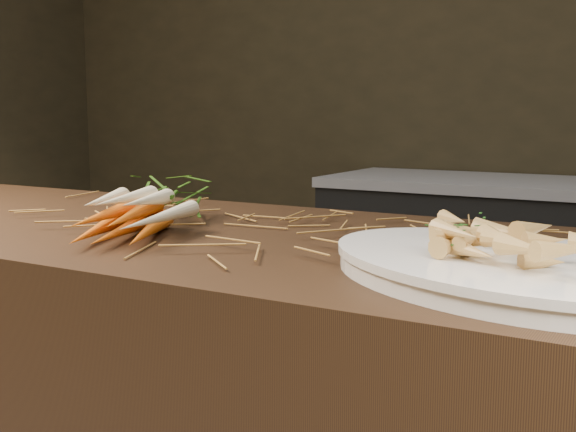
% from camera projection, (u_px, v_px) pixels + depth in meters
% --- Properties ---
extents(back_counter, '(1.82, 0.62, 0.84)m').
position_uv_depth(back_counter, '(556.00, 289.00, 2.80)').
color(back_counter, black).
rests_on(back_counter, ground).
extents(straw_bedding, '(1.40, 0.60, 0.02)m').
position_uv_depth(straw_bedding, '(194.00, 223.00, 1.27)').
color(straw_bedding, olive).
rests_on(straw_bedding, main_counter).
extents(root_veg_bunch, '(0.32, 0.48, 0.09)m').
position_uv_depth(root_veg_bunch, '(149.00, 204.00, 1.27)').
color(root_veg_bunch, '#BF5614').
rests_on(root_veg_bunch, main_counter).
extents(serving_platter, '(0.58, 0.50, 0.03)m').
position_uv_depth(serving_platter, '(507.00, 272.00, 0.86)').
color(serving_platter, white).
rests_on(serving_platter, main_counter).
extents(roasted_veg_heap, '(0.29, 0.26, 0.05)m').
position_uv_depth(roasted_veg_heap, '(508.00, 239.00, 0.86)').
color(roasted_veg_heap, '#BC7F41').
rests_on(roasted_veg_heap, serving_platter).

